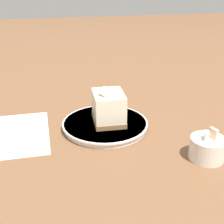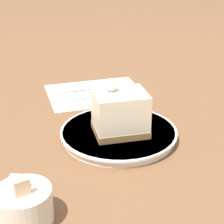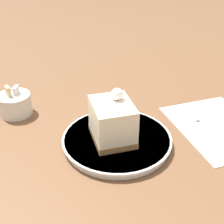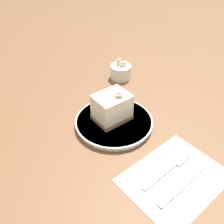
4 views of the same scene
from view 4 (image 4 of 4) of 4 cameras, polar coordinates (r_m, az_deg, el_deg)
The scene contains 7 objects.
ground_plane at distance 0.69m, azimuth 1.74°, elevation -3.89°, with size 4.00×4.00×0.00m, color brown.
plate at distance 0.70m, azimuth 0.71°, elevation -2.15°, with size 0.22×0.22×0.02m.
cake_slice at distance 0.67m, azimuth 0.14°, elevation 1.17°, with size 0.08×0.10×0.10m.
napkin at distance 0.59m, azimuth 14.16°, elevation -14.42°, with size 0.18×0.23×0.00m.
fork at distance 0.61m, azimuth 13.26°, elevation -12.17°, with size 0.02×0.15×0.00m.
knife at distance 0.58m, azimuth 15.16°, elevation -16.42°, with size 0.02×0.16×0.00m.
sugar_bowl at distance 0.90m, azimuth 2.00°, elevation 9.24°, with size 0.07×0.07×0.07m.
Camera 4 is at (0.38, -0.34, 0.46)m, focal length 40.00 mm.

